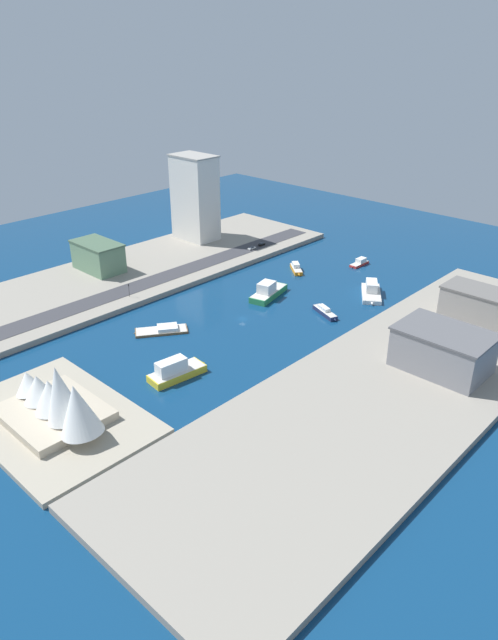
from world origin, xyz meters
TOP-DOWN VIEW (x-y plane):
  - ground_plane at (0.00, 0.00)m, footprint 440.00×440.00m
  - quay_west at (-79.45, 0.00)m, footprint 70.00×240.00m
  - quay_east at (79.45, 0.00)m, footprint 70.00×240.00m
  - peninsula_point at (-8.93, 97.94)m, footprint 67.05×45.47m
  - road_strip at (60.04, 0.00)m, footprint 12.51×228.00m
  - barge_flat_brown at (16.06, 32.39)m, footprint 19.26×22.82m
  - ferry_yellow_fast at (-16.44, 52.66)m, footprint 10.83×24.03m
  - water_taxi_orange at (20.13, -62.75)m, footprint 14.37×12.64m
  - tugboat_red at (0.42, -94.40)m, footprint 4.58×13.85m
  - patrol_launch_navy at (-24.11, -29.24)m, footprint 16.98×9.30m
  - ferry_white_commuter at (-27.30, -62.53)m, footprint 20.03×23.40m
  - ferry_green_doubledeck at (8.32, -26.66)m, footprint 13.98×26.93m
  - terminal_long_green at (93.24, 12.84)m, footprint 28.66×16.52m
  - hotel_broad_white at (96.53, -59.29)m, footprint 26.85×17.82m
  - warehouse_low_gray at (-86.44, -16.50)m, footprint 33.68×23.09m
  - carpark_squat_concrete at (-78.16, -65.61)m, footprint 29.67×16.97m
  - suv_black at (57.24, -75.71)m, footprint 1.90×4.49m
  - van_white at (56.74, -66.57)m, footprint 2.02×5.02m
  - traffic_light_waterfront at (52.35, 23.31)m, footprint 0.36×0.36m
  - opera_landmark at (-12.82, 97.94)m, footprint 45.17×27.96m
  - park_tree_cluster at (-86.95, -17.92)m, footprint 11.29×19.98m

SIDE VIEW (x-z plane):
  - ground_plane at x=0.00m, z-range 0.00..0.00m
  - barge_flat_brown at x=16.06m, z-range -0.36..2.22m
  - peninsula_point at x=-8.93m, z-range 0.00..2.00m
  - quay_west at x=-79.45m, z-range 0.00..2.60m
  - quay_east at x=79.45m, z-range 0.00..2.60m
  - patrol_launch_navy at x=-24.11m, z-range -0.44..3.11m
  - tugboat_red at x=0.42m, z-range -0.44..3.23m
  - water_taxi_orange at x=20.13m, z-range -0.52..3.59m
  - ferry_white_commuter at x=-27.30m, z-range -1.03..5.62m
  - road_strip at x=60.04m, z-range 2.60..2.75m
  - ferry_green_doubledeck at x=8.32m, z-range -1.30..6.74m
  - ferry_yellow_fast at x=-16.44m, z-range -1.12..6.74m
  - van_white at x=56.74m, z-range 2.74..4.27m
  - suv_black at x=57.24m, z-range 2.72..4.40m
  - traffic_light_waterfront at x=52.35m, z-range 3.69..10.19m
  - park_tree_cluster at x=-86.95m, z-range 3.89..14.04m
  - carpark_squat_concrete at x=-78.16m, z-range 2.63..17.01m
  - opera_landmark at x=-12.82m, z-range -1.06..21.01m
  - terminal_long_green at x=93.24m, z-range 2.63..17.81m
  - warehouse_low_gray at x=-86.44m, z-range 2.63..18.36m
  - hotel_broad_white at x=96.53m, z-range 2.63..52.66m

